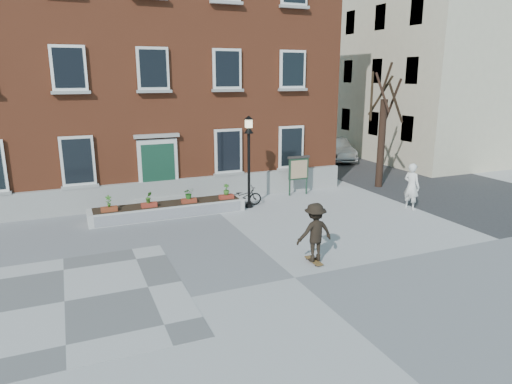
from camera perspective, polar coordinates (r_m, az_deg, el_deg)
name	(u,v)px	position (r m, az deg, el deg)	size (l,w,h in m)	color
ground	(295,278)	(13.10, 4.87, -10.62)	(100.00, 100.00, 0.00)	#A2A2A5
checker_patch	(64,302)	(12.74, -22.82, -12.51)	(6.00, 6.00, 0.01)	#5F5F61
bicycle	(243,196)	(19.80, -1.60, -0.56)	(0.57, 1.62, 0.85)	black
parked_car	(335,149)	(31.12, 9.83, 5.29)	(1.56, 4.46, 1.47)	#B4B7B9
bystander	(412,186)	(20.29, 18.87, 0.66)	(0.72, 0.47, 1.97)	white
brick_building	(134,60)	(24.73, -15.04, 15.69)	(18.40, 10.85, 12.60)	brown
planter_assembly	(169,209)	(18.76, -10.84, -2.05)	(6.20, 1.12, 1.15)	silver
bare_tree	(382,132)	(23.72, 15.48, 7.23)	(1.83, 1.83, 6.16)	#311F15
side_street	(384,56)	(38.40, 15.70, 16.08)	(15.20, 36.00, 14.50)	#363639
lamp_post	(249,149)	(19.15, -0.91, 5.40)	(0.40, 0.40, 3.93)	black
notice_board	(299,169)	(21.56, 5.34, 2.90)	(1.10, 0.16, 1.87)	#18311F
skateboarder	(315,232)	(13.80, 7.36, -5.02)	(1.18, 0.78, 1.87)	brown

